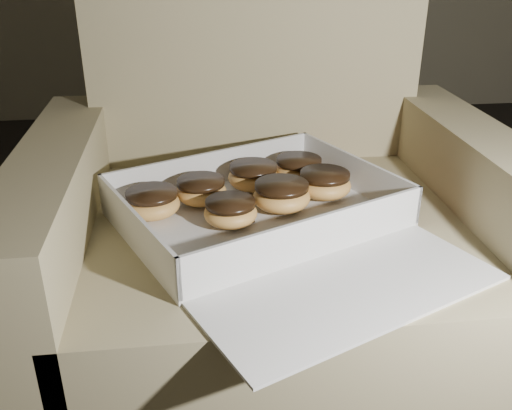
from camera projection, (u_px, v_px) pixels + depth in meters
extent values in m
cube|color=#8F845B|center=(274.00, 305.00, 1.09)|extent=(0.68, 0.68, 0.39)
cube|color=#8F845B|center=(254.00, 40.00, 1.17)|extent=(0.68, 0.13, 0.49)
cube|color=#8F845B|center=(72.00, 289.00, 1.02)|extent=(0.11, 0.68, 0.53)
cube|color=#8F845B|center=(462.00, 263.00, 1.10)|extent=(0.11, 0.68, 0.53)
cube|color=silver|center=(256.00, 218.00, 0.97)|extent=(0.53, 0.47, 0.01)
cube|color=silver|center=(212.00, 168.00, 1.08)|extent=(0.40, 0.18, 0.06)
cube|color=silver|center=(313.00, 238.00, 0.83)|extent=(0.40, 0.18, 0.06)
cube|color=silver|center=(135.00, 229.00, 0.86)|extent=(0.14, 0.30, 0.06)
cube|color=silver|center=(354.00, 173.00, 1.06)|extent=(0.14, 0.30, 0.06)
cube|color=#E55C79|center=(356.00, 173.00, 1.06)|extent=(0.13, 0.29, 0.06)
cube|color=silver|center=(352.00, 290.00, 0.78)|extent=(0.46, 0.34, 0.01)
ellipsoid|color=#EBB452|center=(201.00, 192.00, 1.01)|extent=(0.09, 0.09, 0.04)
cylinder|color=black|center=(201.00, 182.00, 1.00)|extent=(0.08, 0.08, 0.01)
ellipsoid|color=#EBB452|center=(299.00, 170.00, 1.10)|extent=(0.09, 0.09, 0.04)
cylinder|color=black|center=(299.00, 161.00, 1.09)|extent=(0.09, 0.09, 0.01)
ellipsoid|color=#EBB452|center=(253.00, 177.00, 1.06)|extent=(0.09, 0.09, 0.05)
cylinder|color=black|center=(253.00, 168.00, 1.05)|extent=(0.09, 0.09, 0.01)
ellipsoid|color=#EBB452|center=(152.00, 204.00, 0.96)|extent=(0.09, 0.09, 0.04)
cylinder|color=black|center=(151.00, 194.00, 0.95)|extent=(0.09, 0.09, 0.01)
ellipsoid|color=#EBB452|center=(282.00, 197.00, 0.98)|extent=(0.10, 0.10, 0.05)
cylinder|color=black|center=(282.00, 186.00, 0.97)|extent=(0.09, 0.09, 0.01)
ellipsoid|color=#EBB452|center=(324.00, 185.00, 1.03)|extent=(0.10, 0.10, 0.05)
cylinder|color=black|center=(325.00, 175.00, 1.02)|extent=(0.09, 0.09, 0.01)
ellipsoid|color=#EBB452|center=(231.00, 213.00, 0.93)|extent=(0.09, 0.09, 0.04)
cylinder|color=black|center=(230.00, 203.00, 0.92)|extent=(0.08, 0.08, 0.01)
ellipsoid|color=black|center=(308.00, 226.00, 0.93)|extent=(0.01, 0.01, 0.00)
ellipsoid|color=black|center=(300.00, 253.00, 0.85)|extent=(0.01, 0.01, 0.00)
ellipsoid|color=black|center=(288.00, 237.00, 0.90)|extent=(0.01, 0.01, 0.00)
ellipsoid|color=black|center=(159.00, 257.00, 0.84)|extent=(0.01, 0.01, 0.00)
ellipsoid|color=black|center=(253.00, 222.00, 0.94)|extent=(0.01, 0.01, 0.00)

